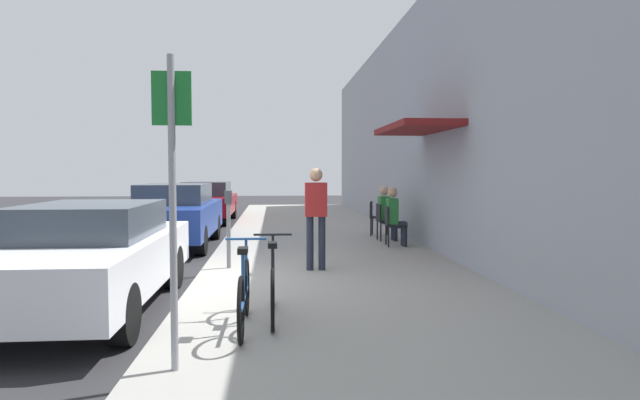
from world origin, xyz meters
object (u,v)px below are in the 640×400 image
parked_car_2 (207,201)px  seated_patron_1 (386,211)px  bicycle_0 (244,295)px  bicycle_1 (273,286)px  cafe_chair_0 (392,223)px  cafe_chair_2 (376,216)px  pedestrian_standing (316,210)px  parked_car_1 (174,214)px  street_sign (173,188)px  cafe_chair_1 (384,219)px  seated_patron_0 (395,214)px  parked_car_0 (89,255)px  parking_meter (229,223)px

parked_car_2 → seated_patron_1: bearing=-51.6°
bicycle_0 → bicycle_1: same height
bicycle_0 → bicycle_1: bearing=52.7°
cafe_chair_0 → cafe_chair_2: same height
cafe_chair_0 → pedestrian_standing: size_ratio=0.51×
parked_car_1 → pedestrian_standing: size_ratio=2.59×
cafe_chair_2 → seated_patron_1: bearing=-86.7°
bicycle_0 → cafe_chair_2: bicycle_0 is taller
parked_car_2 → street_sign: bearing=-84.1°
bicycle_0 → pedestrian_standing: 3.52m
street_sign → cafe_chair_1: bearing=67.3°
seated_patron_0 → cafe_chair_2: bearing=91.7°
cafe_chair_0 → cafe_chair_2: size_ratio=1.00×
parked_car_1 → seated_patron_1: size_ratio=3.41×
cafe_chair_1 → parked_car_0: bearing=-130.8°
parking_meter → bicycle_1: 3.34m
parking_meter → pedestrian_standing: (1.47, -0.32, 0.23)m
bicycle_0 → parked_car_2: bearing=98.6°
seated_patron_0 → parking_meter: bearing=-144.6°
parked_car_2 → street_sign: (1.50, -14.42, 0.92)m
cafe_chair_0 → pedestrian_standing: bearing=-124.6°
cafe_chair_1 → pedestrian_standing: bearing=-117.1°
cafe_chair_0 → cafe_chair_1: size_ratio=1.00×
bicycle_0 → cafe_chair_1: (2.90, 7.01, 0.14)m
bicycle_1 → parked_car_0: bearing=158.3°
cafe_chair_1 → parked_car_2: bearing=128.1°
seated_patron_0 → cafe_chair_0: bearing=176.4°
bicycle_1 → cafe_chair_0: bicycle_1 is taller
parked_car_0 → cafe_chair_1: parked_car_0 is taller
parked_car_1 → parked_car_2: 6.09m
street_sign → pedestrian_standing: size_ratio=1.53×
bicycle_0 → cafe_chair_0: size_ratio=1.97×
cafe_chair_0 → pedestrian_standing: (-1.89, -2.75, 0.50)m
parked_car_2 → cafe_chair_0: parked_car_2 is taller
seated_patron_0 → seated_patron_1: size_ratio=1.00×
street_sign → parking_meter: bearing=89.4°
parking_meter → pedestrian_standing: bearing=-12.1°
cafe_chair_1 → pedestrian_standing: (-1.89, -3.70, 0.50)m
cafe_chair_2 → cafe_chair_1: bearing=-90.2°
pedestrian_standing → cafe_chair_1: bearing=62.9°
street_sign → cafe_chair_1: (3.41, 8.16, -1.02)m
parked_car_1 → bicycle_0: (2.01, -7.18, -0.28)m
parked_car_1 → seated_patron_0: bearing=-12.8°
cafe_chair_0 → seated_patron_1: size_ratio=0.67×
bicycle_1 → pedestrian_standing: bearing=76.3°
parked_car_2 → bicycle_0: (2.01, -13.27, -0.24)m
parked_car_1 → cafe_chair_1: (4.91, -0.17, -0.14)m
bicycle_0 → cafe_chair_1: bearing=67.5°
street_sign → bicycle_1: (0.81, 1.54, -1.16)m
parked_car_2 → pedestrian_standing: 10.42m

